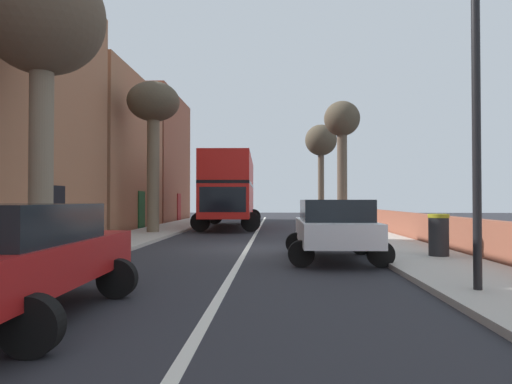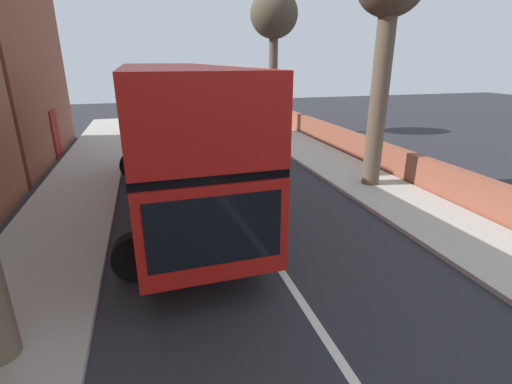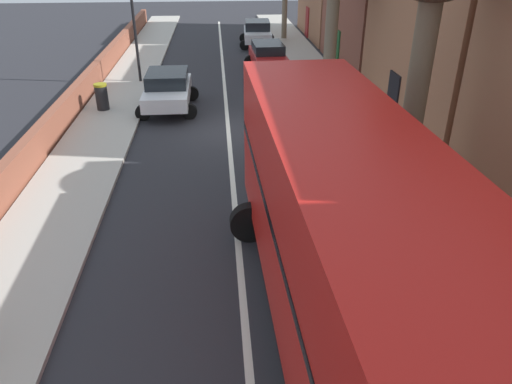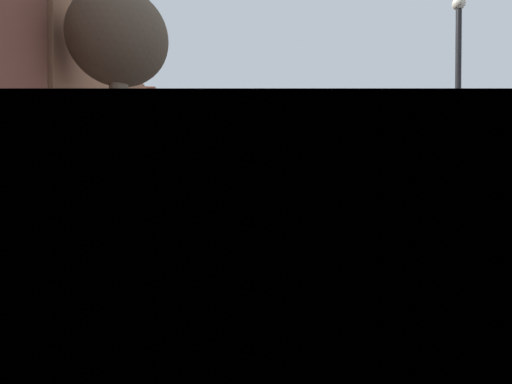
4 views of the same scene
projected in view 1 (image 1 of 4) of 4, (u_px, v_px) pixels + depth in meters
name	position (u px, v px, depth m)	size (l,w,h in m)	color
ground_plane	(247.00, 249.00, 14.73)	(84.00, 84.00, 0.00)	#28282D
road_centre_line	(247.00, 248.00, 14.73)	(0.16, 54.00, 0.01)	silver
sidewalk_left	(102.00, 246.00, 14.95)	(2.60, 60.00, 0.12)	#B2ADA3
sidewalk_right	(397.00, 247.00, 14.52)	(2.60, 60.00, 0.12)	#B2ADA3
boundary_wall_right	(445.00, 233.00, 14.47)	(0.36, 54.00, 1.09)	brown
double_decker_bus	(230.00, 187.00, 26.13)	(3.79, 10.55, 4.06)	red
parked_car_red_left_0	(16.00, 254.00, 5.89)	(2.50, 4.48, 1.56)	#AD1919
parked_car_white_right_1	(334.00, 226.00, 11.87)	(2.54, 4.13, 1.62)	silver
street_tree_right_1	(342.00, 129.00, 26.19)	(2.10, 2.10, 7.32)	brown
street_tree_left_2	(42.00, 23.00, 10.95)	(3.01, 3.01, 7.51)	#7A6B56
street_tree_right_3	(321.00, 143.00, 36.51)	(2.59, 2.59, 7.68)	brown
street_tree_left_4	(153.00, 112.00, 21.01)	(2.46, 2.46, 7.07)	brown
lamppost_right	(476.00, 69.00, 7.47)	(0.32, 0.32, 6.31)	black
litter_bin_right	(439.00, 235.00, 11.89)	(0.55, 0.55, 1.12)	black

